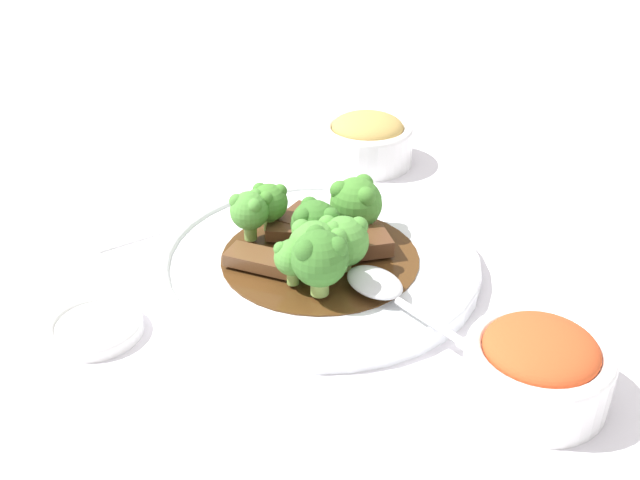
{
  "coord_description": "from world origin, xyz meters",
  "views": [
    {
      "loc": [
        -0.22,
        -0.57,
        0.4
      ],
      "look_at": [
        0.0,
        0.0,
        0.03
      ],
      "focal_mm": 42.0,
      "sensor_mm": 36.0,
      "label": 1
    }
  ],
  "objects_px": {
    "beef_strip_2": "(360,243)",
    "broccoli_floret_2": "(314,223)",
    "side_bowl_kimchi": "(538,365)",
    "beef_strip_0": "(325,225)",
    "broccoli_floret_5": "(320,257)",
    "side_bowl_appetizer": "(367,139)",
    "serving_spoon": "(393,295)",
    "broccoli_floret_7": "(249,210)",
    "broccoli_floret_4": "(356,202)",
    "broccoli_floret_6": "(269,202)",
    "sauce_dish": "(96,327)",
    "beef_strip_3": "(295,231)",
    "main_plate": "(320,261)",
    "beef_strip_1": "(260,258)",
    "broccoli_floret_0": "(343,240)",
    "beef_strip_4": "(302,217)",
    "broccoli_floret_3": "(315,247)",
    "broccoli_floret_1": "(292,257)"
  },
  "relations": [
    {
      "from": "beef_strip_0",
      "to": "sauce_dish",
      "type": "xyz_separation_m",
      "value": [
        -0.23,
        -0.06,
        -0.02
      ]
    },
    {
      "from": "beef_strip_0",
      "to": "broccoli_floret_7",
      "type": "relative_size",
      "value": 1.17
    },
    {
      "from": "beef_strip_2",
      "to": "broccoli_floret_1",
      "type": "bearing_deg",
      "value": -158.81
    },
    {
      "from": "broccoli_floret_6",
      "to": "sauce_dish",
      "type": "xyz_separation_m",
      "value": [
        -0.18,
        -0.09,
        -0.04
      ]
    },
    {
      "from": "beef_strip_0",
      "to": "sauce_dish",
      "type": "relative_size",
      "value": 0.74
    },
    {
      "from": "beef_strip_1",
      "to": "broccoli_floret_7",
      "type": "bearing_deg",
      "value": 84.75
    },
    {
      "from": "beef_strip_4",
      "to": "side_bowl_kimchi",
      "type": "relative_size",
      "value": 0.49
    },
    {
      "from": "side_bowl_kimchi",
      "to": "broccoli_floret_2",
      "type": "bearing_deg",
      "value": 110.71
    },
    {
      "from": "serving_spoon",
      "to": "side_bowl_kimchi",
      "type": "distance_m",
      "value": 0.14
    },
    {
      "from": "beef_strip_0",
      "to": "broccoli_floret_5",
      "type": "height_order",
      "value": "broccoli_floret_5"
    },
    {
      "from": "broccoli_floret_5",
      "to": "side_bowl_appetizer",
      "type": "xyz_separation_m",
      "value": [
        0.17,
        0.27,
        -0.02
      ]
    },
    {
      "from": "beef_strip_3",
      "to": "broccoli_floret_6",
      "type": "relative_size",
      "value": 1.22
    },
    {
      "from": "broccoli_floret_2",
      "to": "side_bowl_kimchi",
      "type": "distance_m",
      "value": 0.25
    },
    {
      "from": "broccoli_floret_0",
      "to": "broccoli_floret_4",
      "type": "relative_size",
      "value": 0.95
    },
    {
      "from": "beef_strip_2",
      "to": "serving_spoon",
      "type": "xyz_separation_m",
      "value": [
        -0.01,
        -0.09,
        -0.0
      ]
    },
    {
      "from": "broccoli_floret_5",
      "to": "beef_strip_4",
      "type": "bearing_deg",
      "value": 77.3
    },
    {
      "from": "broccoli_floret_2",
      "to": "broccoli_floret_3",
      "type": "height_order",
      "value": "broccoli_floret_3"
    },
    {
      "from": "broccoli_floret_7",
      "to": "side_bowl_appetizer",
      "type": "bearing_deg",
      "value": 39.23
    },
    {
      "from": "broccoli_floret_5",
      "to": "side_bowl_kimchi",
      "type": "bearing_deg",
      "value": -55.06
    },
    {
      "from": "broccoli_floret_7",
      "to": "sauce_dish",
      "type": "bearing_deg",
      "value": -154.74
    },
    {
      "from": "beef_strip_1",
      "to": "side_bowl_kimchi",
      "type": "xyz_separation_m",
      "value": [
        0.15,
        -0.23,
        0.01
      ]
    },
    {
      "from": "beef_strip_0",
      "to": "beef_strip_3",
      "type": "distance_m",
      "value": 0.03
    },
    {
      "from": "broccoli_floret_6",
      "to": "side_bowl_kimchi",
      "type": "xyz_separation_m",
      "value": [
        0.12,
        -0.28,
        -0.02
      ]
    },
    {
      "from": "beef_strip_2",
      "to": "side_bowl_appetizer",
      "type": "xyz_separation_m",
      "value": [
        0.1,
        0.22,
        0.0
      ]
    },
    {
      "from": "side_bowl_appetizer",
      "to": "serving_spoon",
      "type": "bearing_deg",
      "value": -109.89
    },
    {
      "from": "main_plate",
      "to": "beef_strip_1",
      "type": "relative_size",
      "value": 4.46
    },
    {
      "from": "broccoli_floret_1",
      "to": "broccoli_floret_3",
      "type": "relative_size",
      "value": 0.82
    },
    {
      "from": "broccoli_floret_2",
      "to": "broccoli_floret_7",
      "type": "distance_m",
      "value": 0.07
    },
    {
      "from": "broccoli_floret_5",
      "to": "sauce_dish",
      "type": "height_order",
      "value": "broccoli_floret_5"
    },
    {
      "from": "beef_strip_1",
      "to": "beef_strip_2",
      "type": "xyz_separation_m",
      "value": [
        0.1,
        -0.01,
        0.0
      ]
    },
    {
      "from": "beef_strip_4",
      "to": "broccoli_floret_0",
      "type": "height_order",
      "value": "broccoli_floret_0"
    },
    {
      "from": "beef_strip_3",
      "to": "sauce_dish",
      "type": "bearing_deg",
      "value": -162.29
    },
    {
      "from": "broccoli_floret_7",
      "to": "serving_spoon",
      "type": "bearing_deg",
      "value": -59.66
    },
    {
      "from": "broccoli_floret_2",
      "to": "sauce_dish",
      "type": "xyz_separation_m",
      "value": [
        -0.21,
        -0.04,
        -0.04
      ]
    },
    {
      "from": "broccoli_floret_5",
      "to": "serving_spoon",
      "type": "bearing_deg",
      "value": -31.54
    },
    {
      "from": "side_bowl_kimchi",
      "to": "broccoli_floret_0",
      "type": "bearing_deg",
      "value": 112.18
    },
    {
      "from": "main_plate",
      "to": "beef_strip_3",
      "type": "height_order",
      "value": "beef_strip_3"
    },
    {
      "from": "main_plate",
      "to": "broccoli_floret_0",
      "type": "bearing_deg",
      "value": -70.95
    },
    {
      "from": "broccoli_floret_4",
      "to": "serving_spoon",
      "type": "distance_m",
      "value": 0.13
    },
    {
      "from": "broccoli_floret_2",
      "to": "broccoli_floret_7",
      "type": "bearing_deg",
      "value": 145.45
    },
    {
      "from": "broccoli_floret_5",
      "to": "broccoli_floret_4",
      "type": "bearing_deg",
      "value": 51.67
    },
    {
      "from": "broccoli_floret_4",
      "to": "broccoli_floret_6",
      "type": "bearing_deg",
      "value": 160.82
    },
    {
      "from": "beef_strip_1",
      "to": "broccoli_floret_3",
      "type": "height_order",
      "value": "broccoli_floret_3"
    },
    {
      "from": "broccoli_floret_3",
      "to": "broccoli_floret_7",
      "type": "bearing_deg",
      "value": 113.62
    },
    {
      "from": "beef_strip_2",
      "to": "broccoli_floret_2",
      "type": "distance_m",
      "value": 0.05
    },
    {
      "from": "serving_spoon",
      "to": "side_bowl_appetizer",
      "type": "relative_size",
      "value": 2.04
    },
    {
      "from": "beef_strip_0",
      "to": "broccoli_floret_2",
      "type": "xyz_separation_m",
      "value": [
        -0.02,
        -0.02,
        0.02
      ]
    },
    {
      "from": "beef_strip_2",
      "to": "broccoli_floret_1",
      "type": "distance_m",
      "value": 0.09
    },
    {
      "from": "beef_strip_0",
      "to": "broccoli_floret_3",
      "type": "relative_size",
      "value": 1.1
    },
    {
      "from": "serving_spoon",
      "to": "broccoli_floret_2",
      "type": "bearing_deg",
      "value": 106.32
    }
  ]
}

